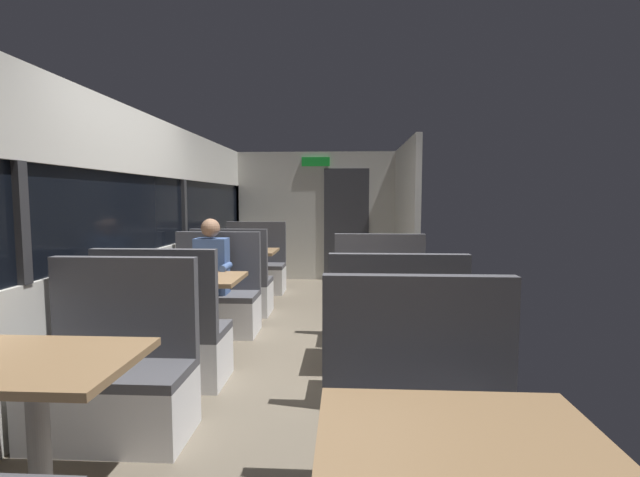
% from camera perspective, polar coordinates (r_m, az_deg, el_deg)
% --- Properties ---
extents(ground_plane, '(3.30, 9.20, 0.02)m').
position_cam_1_polar(ground_plane, '(4.36, -4.16, -14.90)').
color(ground_plane, '#665B4C').
extents(carriage_window_panel_left, '(0.09, 8.48, 2.30)m').
position_cam_1_polar(carriage_window_panel_left, '(4.53, -22.76, -0.00)').
color(carriage_window_panel_left, beige).
rests_on(carriage_window_panel_left, ground_plane).
extents(carriage_end_bulkhead, '(2.90, 0.11, 2.30)m').
position_cam_1_polar(carriage_end_bulkhead, '(8.28, -0.10, 2.71)').
color(carriage_end_bulkhead, beige).
rests_on(carriage_end_bulkhead, ground_plane).
extents(carriage_aisle_panel_right, '(0.08, 2.40, 2.30)m').
position_cam_1_polar(carriage_aisle_panel_right, '(7.13, 10.58, 2.35)').
color(carriage_aisle_panel_right, beige).
rests_on(carriage_aisle_panel_right, ground_plane).
extents(dining_table_near_window, '(0.90, 0.70, 0.74)m').
position_cam_1_polar(dining_table_near_window, '(2.57, -31.88, -14.71)').
color(dining_table_near_window, '#9E9EA3').
rests_on(dining_table_near_window, ground_plane).
extents(bench_near_window_facing_entry, '(0.95, 0.50, 1.10)m').
position_cam_1_polar(bench_near_window_facing_entry, '(3.24, -24.22, -16.17)').
color(bench_near_window_facing_entry, silver).
rests_on(bench_near_window_facing_entry, ground_plane).
extents(dining_table_mid_window, '(0.90, 0.70, 0.74)m').
position_cam_1_polar(dining_table_mid_window, '(4.49, -15.49, -5.87)').
color(dining_table_mid_window, '#9E9EA3').
rests_on(dining_table_mid_window, ground_plane).
extents(bench_mid_window_facing_end, '(0.95, 0.50, 1.10)m').
position_cam_1_polar(bench_mid_window_facing_end, '(3.93, -18.71, -12.22)').
color(bench_mid_window_facing_end, silver).
rests_on(bench_mid_window_facing_end, ground_plane).
extents(bench_mid_window_facing_entry, '(0.95, 0.50, 1.10)m').
position_cam_1_polar(bench_mid_window_facing_entry, '(5.21, -12.93, -7.82)').
color(bench_mid_window_facing_entry, silver).
rests_on(bench_mid_window_facing_entry, ground_plane).
extents(dining_table_far_window, '(0.90, 0.70, 0.74)m').
position_cam_1_polar(dining_table_far_window, '(6.59, -9.37, -2.31)').
color(dining_table_far_window, '#9E9EA3').
rests_on(dining_table_far_window, ground_plane).
extents(bench_far_window_facing_end, '(0.95, 0.50, 1.10)m').
position_cam_1_polar(bench_far_window_facing_end, '(5.96, -10.78, -6.13)').
color(bench_far_window_facing_end, silver).
rests_on(bench_far_window_facing_end, ground_plane).
extents(bench_far_window_facing_entry, '(0.95, 0.50, 1.10)m').
position_cam_1_polar(bench_far_window_facing_entry, '(7.31, -8.14, -4.03)').
color(bench_far_window_facing_entry, silver).
rests_on(bench_far_window_facing_entry, ground_plane).
extents(dining_table_front_aisle, '(0.90, 0.70, 0.74)m').
position_cam_1_polar(dining_table_front_aisle, '(1.65, 17.22, -25.72)').
color(dining_table_front_aisle, '#9E9EA3').
rests_on(dining_table_front_aisle, ground_plane).
extents(bench_front_aisle_facing_entry, '(0.95, 0.50, 1.10)m').
position_cam_1_polar(bench_front_aisle_facing_entry, '(2.40, 12.59, -23.71)').
color(bench_front_aisle_facing_entry, silver).
rests_on(bench_front_aisle_facing_entry, ground_plane).
extents(dining_table_rear_aisle, '(0.90, 0.70, 0.74)m').
position_cam_1_polar(dining_table_rear_aisle, '(4.08, 8.29, -6.84)').
color(dining_table_rear_aisle, '#9E9EA3').
rests_on(dining_table_rear_aisle, ground_plane).
extents(bench_rear_aisle_facing_end, '(0.95, 0.50, 1.10)m').
position_cam_1_polar(bench_rear_aisle_facing_end, '(3.49, 9.27, -14.23)').
color(bench_rear_aisle_facing_end, silver).
rests_on(bench_rear_aisle_facing_end, ground_plane).
extents(bench_rear_aisle_facing_entry, '(0.95, 0.50, 1.10)m').
position_cam_1_polar(bench_rear_aisle_facing_entry, '(4.83, 7.49, -8.75)').
color(bench_rear_aisle_facing_entry, silver).
rests_on(bench_rear_aisle_facing_entry, ground_plane).
extents(seated_passenger, '(0.47, 0.55, 1.26)m').
position_cam_1_polar(seated_passenger, '(5.10, -13.20, -5.70)').
color(seated_passenger, '#26262D').
rests_on(seated_passenger, ground_plane).
extents(coffee_cup_primary, '(0.07, 0.07, 0.09)m').
position_cam_1_polar(coffee_cup_primary, '(3.98, 10.11, -5.04)').
color(coffee_cup_primary, white).
rests_on(coffee_cup_primary, dining_table_rear_aisle).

